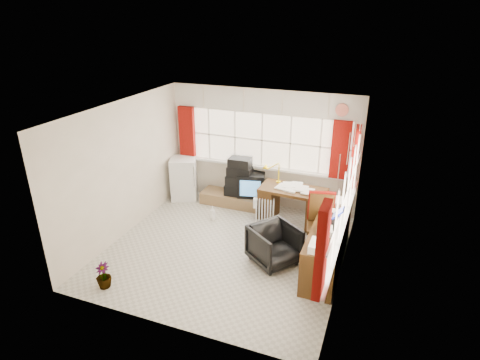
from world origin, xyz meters
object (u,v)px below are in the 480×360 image
object	(u,v)px
desk	(292,204)
desk_lamp	(279,169)
mini_fridge	(184,178)
tv_bench	(233,199)
crt_tv	(252,184)
task_chair	(320,222)
credenza	(327,244)
office_chair	(274,245)
radiator	(265,214)

from	to	relation	value
desk	desk_lamp	xyz separation A→B (m)	(-0.35, 0.21, 0.62)
desk	mini_fridge	distance (m)	2.56
tv_bench	crt_tv	bearing A→B (deg)	16.01
task_chair	credenza	bearing A→B (deg)	-60.68
task_chair	mini_fridge	size ratio (longest dim) A/B	1.18
crt_tv	office_chair	bearing A→B (deg)	-60.46
crt_tv	credenza	bearing A→B (deg)	-40.65
desk_lamp	mini_fridge	distance (m)	2.27
desk	mini_fridge	world-z (taller)	mini_fridge
task_chair	radiator	xyz separation A→B (m)	(-1.17, 0.58, -0.36)
desk_lamp	crt_tv	bearing A→B (deg)	159.86
credenza	tv_bench	distance (m)	2.75
credenza	crt_tv	size ratio (longest dim) A/B	3.03
office_chair	tv_bench	bearing A→B (deg)	75.66
desk_lamp	task_chair	distance (m)	1.55
desk_lamp	credenza	xyz separation A→B (m)	(1.24, -1.39, -0.64)
task_chair	mini_fridge	xyz separation A→B (m)	(-3.24, 1.11, -0.12)
office_chair	credenza	bearing A→B (deg)	-36.02
credenza	crt_tv	distance (m)	2.50
radiator	mini_fridge	xyz separation A→B (m)	(-2.07, 0.53, 0.24)
desk	task_chair	size ratio (longest dim) A/B	1.18
tv_bench	desk	bearing A→B (deg)	-13.72
office_chair	radiator	world-z (taller)	office_chair
radiator	mini_fridge	bearing A→B (deg)	165.69
credenza	tv_bench	size ratio (longest dim) A/B	1.43
office_chair	crt_tv	bearing A→B (deg)	66.00
desk	credenza	distance (m)	1.48
task_chair	mini_fridge	distance (m)	3.43
office_chair	tv_bench	world-z (taller)	office_chair
task_chair	radiator	world-z (taller)	task_chair
crt_tv	task_chair	bearing A→B (deg)	-37.06
office_chair	crt_tv	size ratio (longest dim) A/B	1.11
desk_lamp	task_chair	bearing A→B (deg)	-44.93
office_chair	desk	bearing A→B (deg)	38.92
desk	office_chair	distance (m)	1.44
desk_lamp	mini_fridge	bearing A→B (deg)	178.44
desk	crt_tv	world-z (taller)	desk
desk	desk_lamp	distance (m)	0.74
office_chair	tv_bench	size ratio (longest dim) A/B	0.52
desk_lamp	tv_bench	world-z (taller)	desk_lamp
desk_lamp	mini_fridge	world-z (taller)	desk_lamp
desk_lamp	crt_tv	size ratio (longest dim) A/B	0.64
mini_fridge	desk_lamp	bearing A→B (deg)	-1.56
mini_fridge	credenza	bearing A→B (deg)	-22.86
radiator	task_chair	bearing A→B (deg)	-26.28
office_chair	task_chair	bearing A→B (deg)	-10.04
task_chair	tv_bench	xyz separation A→B (m)	(-2.09, 1.18, -0.46)
desk	crt_tv	distance (m)	1.11
task_chair	radiator	size ratio (longest dim) A/B	2.01
radiator	crt_tv	distance (m)	0.93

